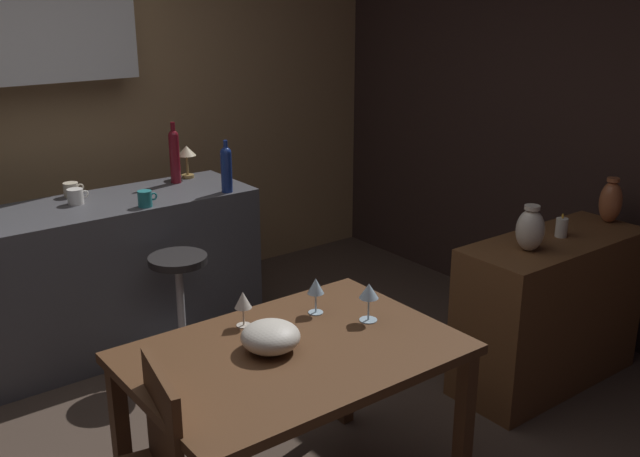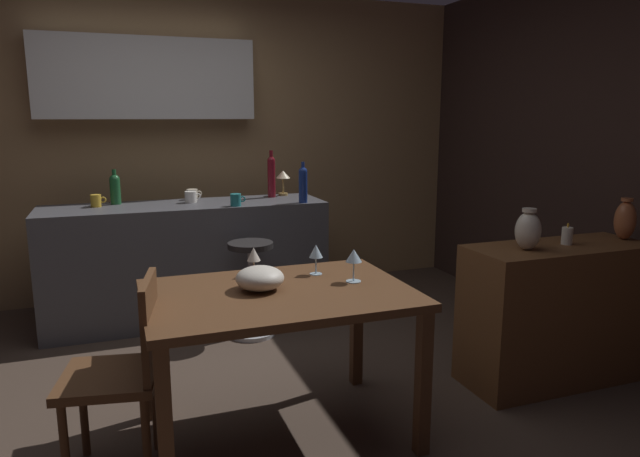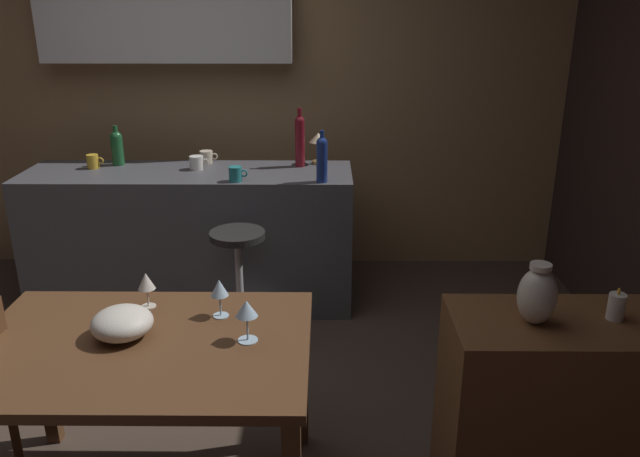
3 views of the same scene
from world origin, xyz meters
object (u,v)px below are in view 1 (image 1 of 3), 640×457
object	(u,v)px
dining_table	(294,370)
fruit_bowl	(271,337)
cup_teal	(145,199)
cup_cream	(71,190)
vase_copper	(611,201)
sideboard_cabinet	(549,311)
wine_bottle_cobalt	(226,168)
cup_white	(76,196)
wine_glass_left	(316,287)
vase_ceramic_ivory	(530,229)
wine_glass_center	(243,301)
pillar_candle_tall	(562,227)
wine_bottle_ruby	(174,154)
wine_glass_right	(369,293)
bar_stool	(181,310)
counter_lamp	(187,154)

from	to	relation	value
dining_table	fruit_bowl	size ratio (longest dim) A/B	5.43
dining_table	cup_teal	bearing A→B (deg)	85.03
cup_cream	vase_copper	world-z (taller)	vase_copper
sideboard_cabinet	wine_bottle_cobalt	world-z (taller)	wine_bottle_cobalt
cup_white	vase_copper	size ratio (longest dim) A/B	0.49
fruit_bowl	vase_copper	bearing A→B (deg)	-0.12
wine_glass_left	vase_ceramic_ivory	world-z (taller)	vase_ceramic_ivory
wine_glass_center	pillar_candle_tall	xyz separation A→B (m)	(1.80, -0.24, 0.02)
sideboard_cabinet	wine_glass_left	bearing A→B (deg)	173.13
vase_copper	pillar_candle_tall	bearing A→B (deg)	178.85
dining_table	wine_bottle_ruby	bearing A→B (deg)	75.57
cup_white	vase_ceramic_ivory	world-z (taller)	vase_ceramic_ivory
fruit_bowl	cup_cream	bearing A→B (deg)	91.07
wine_glass_left	vase_copper	distance (m)	1.92
wine_glass_right	wine_bottle_cobalt	size ratio (longest dim) A/B	0.53
wine_glass_left	cup_white	bearing A→B (deg)	103.58
sideboard_cabinet	bar_stool	xyz separation A→B (m)	(-1.52, 1.30, -0.05)
wine_glass_right	counter_lamp	xyz separation A→B (m)	(0.24, 2.05, 0.19)
wine_bottle_ruby	pillar_candle_tall	size ratio (longest dim) A/B	3.02
dining_table	wine_bottle_ruby	size ratio (longest dim) A/B	3.26
sideboard_cabinet	fruit_bowl	world-z (taller)	fruit_bowl
wine_glass_right	cup_white	size ratio (longest dim) A/B	1.34
dining_table	fruit_bowl	bearing A→B (deg)	149.62
cup_teal	wine_bottle_ruby	bearing A→B (deg)	44.81
cup_cream	dining_table	bearing A→B (deg)	-86.84
sideboard_cabinet	vase_copper	distance (m)	0.71
wine_glass_right	fruit_bowl	bearing A→B (deg)	176.75
wine_glass_right	cup_teal	bearing A→B (deg)	98.90
wine_glass_left	pillar_candle_tall	distance (m)	1.50
wine_glass_right	cup_cream	xyz separation A→B (m)	(-0.51, 2.07, 0.07)
wine_bottle_cobalt	bar_stool	bearing A→B (deg)	-149.94
sideboard_cabinet	vase_ceramic_ivory	bearing A→B (deg)	-176.03
counter_lamp	cup_white	bearing A→B (deg)	-168.80
fruit_bowl	vase_ceramic_ivory	bearing A→B (deg)	-0.95
wine_glass_left	wine_glass_right	world-z (taller)	wine_glass_right
dining_table	sideboard_cabinet	xyz separation A→B (m)	(1.70, 0.04, -0.24)
sideboard_cabinet	cup_cream	distance (m)	2.79
counter_lamp	wine_glass_right	bearing A→B (deg)	-96.65
bar_stool	cup_cream	bearing A→B (deg)	111.39
bar_stool	counter_lamp	size ratio (longest dim) A/B	3.28
sideboard_cabinet	wine_glass_center	world-z (taller)	wine_glass_center
bar_stool	cup_cream	xyz separation A→B (m)	(-0.29, 0.74, 0.58)
wine_bottle_cobalt	cup_teal	bearing A→B (deg)	178.97
vase_copper	fruit_bowl	bearing A→B (deg)	179.88
wine_bottle_ruby	wine_glass_right	bearing A→B (deg)	-93.50
dining_table	cup_white	bearing A→B (deg)	94.43
cup_white	pillar_candle_tall	distance (m)	2.67
counter_lamp	dining_table	bearing A→B (deg)	-107.00
wine_glass_center	wine_bottle_cobalt	size ratio (longest dim) A/B	0.48
wine_glass_left	cup_white	size ratio (longest dim) A/B	1.29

